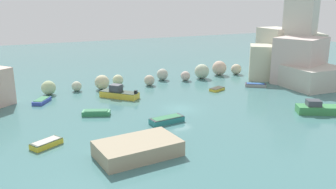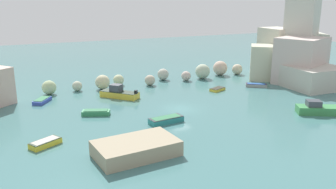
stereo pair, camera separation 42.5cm
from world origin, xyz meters
name	(u,v)px [view 1 (the left image)]	position (x,y,z in m)	size (l,w,h in m)	color
cove_water	(180,109)	(0.00, 0.00, 0.00)	(160.00, 160.00, 0.00)	#427373
cliff_headland_right	(293,56)	(27.78, 8.91, 3.87)	(19.03, 21.51, 14.01)	beige
rock_breakwater	(167,75)	(5.11, 14.98, 1.12)	(36.21, 4.70, 2.67)	#B3C692
stone_dock	(138,148)	(-10.06, -11.07, 0.71)	(7.46, 4.51, 1.41)	tan
channel_buoy	(110,93)	(-6.28, 10.71, 0.24)	(0.48, 0.48, 0.48)	#E04C28
moored_boat_0	(256,85)	(16.62, 5.39, 0.29)	(3.40, 2.88, 0.55)	gray
moored_boat_1	(119,93)	(-5.62, 8.61, 0.64)	(5.18, 5.47, 1.90)	gold
moored_boat_2	(167,120)	(-3.89, -4.17, 0.36)	(4.21, 1.94, 0.69)	teal
moored_boat_3	(318,109)	(14.71, -9.11, 0.62)	(5.53, 4.30, 1.73)	#3C8B4C
moored_boat_4	(96,113)	(-10.62, 2.05, 0.32)	(3.62, 2.50, 0.66)	#328353
moored_boat_5	(217,89)	(9.56, 5.98, 0.22)	(2.81, 2.13, 0.44)	yellow
moored_boat_6	(42,101)	(-16.10, 10.62, 0.27)	(2.86, 3.42, 0.57)	#3B51BB
moored_boat_7	(46,143)	(-17.41, -5.30, 0.31)	(3.28, 2.62, 0.60)	yellow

